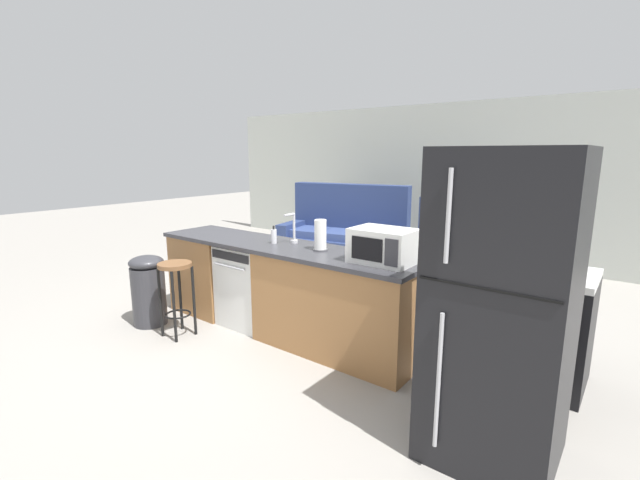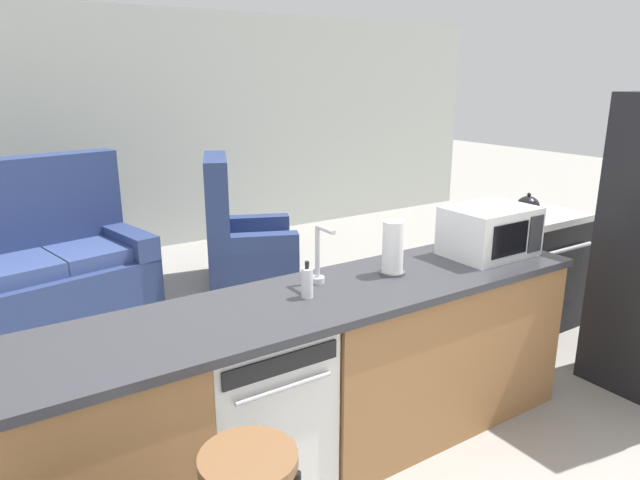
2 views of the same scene
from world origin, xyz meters
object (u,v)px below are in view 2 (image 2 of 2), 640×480
at_px(soap_bottle, 307,282).
at_px(stove_range, 521,269).
at_px(dishwasher, 252,408).
at_px(armchair, 241,246).
at_px(microwave, 490,231).
at_px(kettle, 528,208).
at_px(paper_towel_roll, 393,248).
at_px(couch, 11,274).

bearing_deg(soap_bottle, stove_range, 13.26).
height_order(dishwasher, armchair, armchair).
xyz_separation_m(microwave, armchair, (-0.33, 2.63, -0.69)).
xyz_separation_m(kettle, armchair, (-1.23, 2.21, -0.64)).
relative_size(microwave, paper_towel_roll, 1.77).
xyz_separation_m(stove_range, microwave, (-1.07, -0.55, 0.59)).
xyz_separation_m(paper_towel_roll, kettle, (1.58, 0.37, -0.05)).
xyz_separation_m(couch, armchair, (1.92, -0.14, -0.04)).
bearing_deg(paper_towel_roll, soap_bottle, -175.84).
distance_m(soap_bottle, armchair, 2.84).
xyz_separation_m(soap_bottle, couch, (-1.03, 2.77, -0.58)).
bearing_deg(soap_bottle, dishwasher, -178.40).
bearing_deg(stove_range, armchair, 123.91).
bearing_deg(armchair, stove_range, -56.09).
bearing_deg(dishwasher, microwave, -0.05).
relative_size(dishwasher, paper_towel_roll, 2.98).
height_order(kettle, armchair, armchair).
relative_size(microwave, kettle, 2.44).
distance_m(stove_range, couch, 4.00).
distance_m(microwave, paper_towel_roll, 0.68).
relative_size(microwave, armchair, 0.42).
relative_size(stove_range, microwave, 1.80).
bearing_deg(armchair, soap_bottle, -108.76).
distance_m(stove_range, microwave, 1.34).
bearing_deg(paper_towel_roll, stove_range, 15.99).
bearing_deg(kettle, armchair, 119.20).
height_order(dishwasher, kettle, kettle).
bearing_deg(soap_bottle, kettle, 11.03).
bearing_deg(couch, armchair, -4.27).
bearing_deg(kettle, microwave, -154.78).
bearing_deg(microwave, soap_bottle, 179.53).
height_order(stove_range, armchair, armchair).
height_order(microwave, paper_towel_roll, paper_towel_roll).
distance_m(couch, armchair, 1.92).
height_order(dishwasher, paper_towel_roll, paper_towel_roll).
relative_size(stove_range, paper_towel_roll, 3.19).
bearing_deg(armchair, kettle, -60.80).
distance_m(kettle, couch, 3.98).
distance_m(dishwasher, stove_range, 2.66).
relative_size(dishwasher, kettle, 4.10).
height_order(paper_towel_roll, couch, couch).
relative_size(dishwasher, soap_bottle, 4.77).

